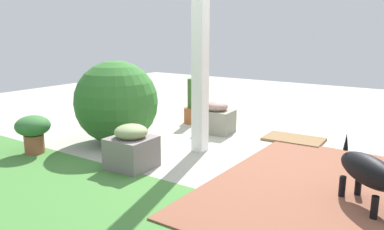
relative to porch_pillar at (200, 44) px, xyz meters
name	(u,v)px	position (x,y,z in m)	size (l,w,h in m)	color
ground_plane	(229,153)	(-0.31, -0.10, -1.16)	(12.00, 12.00, 0.00)	#A7A697
brick_path	(327,191)	(-1.47, 0.34, -1.15)	(1.80, 2.40, 0.02)	brown
porch_pillar	(200,44)	(0.00, 0.00, 0.00)	(0.14, 0.14, 2.31)	white
stone_planter_nearest	(216,118)	(0.25, -0.76, -0.97)	(0.45, 0.38, 0.41)	gray
stone_planter_far	(132,148)	(0.24, 0.82, -0.96)	(0.41, 0.41, 0.43)	slate
round_shrub	(116,102)	(0.97, 0.28, -0.67)	(0.96, 0.96, 0.96)	#2F6729
terracotta_pot_tall	(192,108)	(0.80, -1.02, -0.93)	(0.23, 0.23, 0.63)	#9A542F
terracotta_pot_spiky	(136,100)	(1.43, -0.55, -0.82)	(0.23, 0.23, 0.71)	#B0683B
terracotta_pot_broad	(33,130)	(1.42, 1.07, -0.90)	(0.36, 0.36, 0.41)	#9B5439
dog	(373,172)	(-1.82, 0.51, -0.86)	(0.64, 0.61, 0.51)	black
doormat	(294,139)	(-0.71, -0.98, -1.14)	(0.68, 0.42, 0.03)	brown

